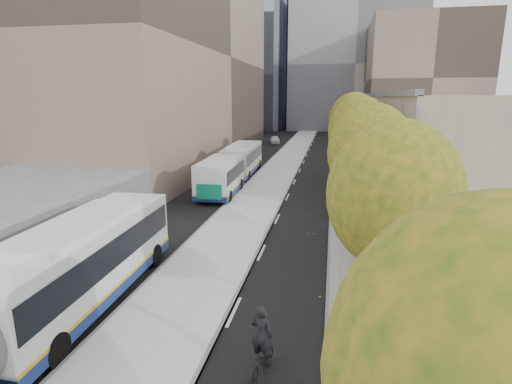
% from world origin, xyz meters
% --- Properties ---
extents(bus_platform, '(4.25, 150.00, 0.15)m').
position_xyz_m(bus_platform, '(-3.88, 35.00, 0.07)').
color(bus_platform, silver).
rests_on(bus_platform, ground).
extents(sidewalk, '(4.75, 150.00, 0.08)m').
position_xyz_m(sidewalk, '(4.12, 35.00, 0.04)').
color(sidewalk, gray).
rests_on(sidewalk, ground).
extents(building_tan, '(18.00, 92.00, 8.00)m').
position_xyz_m(building_tan, '(15.50, 64.00, 4.00)').
color(building_tan, tan).
rests_on(building_tan, ground).
extents(building_midrise, '(24.00, 46.00, 25.00)m').
position_xyz_m(building_midrise, '(-22.50, 41.00, 12.50)').
color(building_midrise, gray).
rests_on(building_midrise, ground).
extents(building_far_block, '(30.00, 18.00, 30.00)m').
position_xyz_m(building_far_block, '(6.00, 96.00, 15.00)').
color(building_far_block, '#9E9A91').
rests_on(building_far_block, ground).
extents(bus_shelter, '(1.90, 4.40, 2.53)m').
position_xyz_m(bus_shelter, '(5.69, 10.96, 2.19)').
color(bus_shelter, '#383A3F').
rests_on(bus_shelter, sidewalk).
extents(tree_b, '(4.00, 4.00, 6.97)m').
position_xyz_m(tree_b, '(3.60, 5.00, 5.04)').
color(tree_b, '#302314').
rests_on(tree_b, sidewalk).
extents(tree_c, '(4.20, 4.20, 7.28)m').
position_xyz_m(tree_c, '(3.60, 13.00, 5.25)').
color(tree_c, '#302314').
rests_on(tree_c, sidewalk).
extents(tree_d, '(4.40, 4.40, 7.60)m').
position_xyz_m(tree_d, '(3.60, 22.00, 5.47)').
color(tree_d, '#302314').
rests_on(tree_d, sidewalk).
extents(tree_e, '(4.60, 4.60, 7.92)m').
position_xyz_m(tree_e, '(3.60, 31.00, 5.69)').
color(tree_e, '#302314').
rests_on(tree_e, sidewalk).
extents(bus_far, '(3.23, 18.06, 3.00)m').
position_xyz_m(bus_far, '(-7.24, 28.93, 1.64)').
color(bus_far, white).
rests_on(bus_far, ground).
extents(cyclist, '(0.91, 1.86, 2.29)m').
position_xyz_m(cyclist, '(-0.00, 2.65, 0.85)').
color(cyclist, black).
rests_on(cyclist, ground).
extents(distant_car, '(2.36, 4.21, 1.35)m').
position_xyz_m(distant_car, '(-7.96, 60.91, 0.68)').
color(distant_car, white).
rests_on(distant_car, ground).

